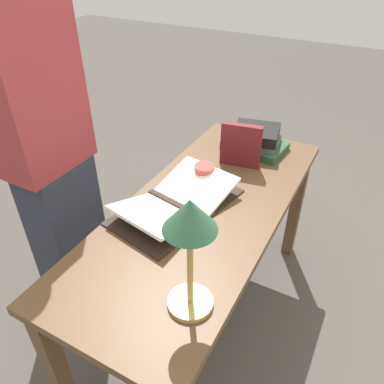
{
  "coord_description": "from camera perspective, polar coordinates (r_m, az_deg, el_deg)",
  "views": [
    {
      "loc": [
        1.09,
        0.53,
        1.66
      ],
      "look_at": [
        0.04,
        -0.04,
        0.8
      ],
      "focal_mm": 35.0,
      "sensor_mm": 36.0,
      "label": 1
    }
  ],
  "objects": [
    {
      "name": "ground_plane",
      "position": [
        2.05,
        1.51,
        -18.32
      ],
      "size": [
        12.0,
        12.0,
        0.0
      ],
      "primitive_type": "plane",
      "color": "#47423D"
    },
    {
      "name": "reading_desk",
      "position": [
        1.6,
        1.86,
        -5.13
      ],
      "size": [
        1.46,
        0.6,
        0.72
      ],
      "color": "brown",
      "rests_on": "ground_plane"
    },
    {
      "name": "open_book",
      "position": [
        1.51,
        -2.37,
        -1.6
      ],
      "size": [
        0.58,
        0.4,
        0.08
      ],
      "rotation": [
        0.0,
        0.0,
        -0.19
      ],
      "color": "black",
      "rests_on": "reading_desk"
    },
    {
      "name": "book_stack_tall",
      "position": [
        1.93,
        9.65,
        7.88
      ],
      "size": [
        0.24,
        0.32,
        0.12
      ],
      "color": "#234C2D",
      "rests_on": "reading_desk"
    },
    {
      "name": "book_standing_upright",
      "position": [
        1.76,
        7.34,
        7.07
      ],
      "size": [
        0.07,
        0.19,
        0.21
      ],
      "rotation": [
        0.0,
        0.0,
        0.17
      ],
      "color": "maroon",
      "rests_on": "reading_desk"
    },
    {
      "name": "reading_lamp",
      "position": [
        0.97,
        -0.31,
        -5.84
      ],
      "size": [
        0.15,
        0.15,
        0.39
      ],
      "color": "tan",
      "rests_on": "reading_desk"
    },
    {
      "name": "coffee_mug",
      "position": [
        1.65,
        1.94,
        2.74
      ],
      "size": [
        0.11,
        0.09,
        0.09
      ],
      "rotation": [
        0.0,
        0.0,
        2.67
      ],
      "color": "#B74238",
      "rests_on": "reading_desk"
    },
    {
      "name": "person_reader",
      "position": [
        1.69,
        -20.77,
        4.66
      ],
      "size": [
        0.36,
        0.21,
        1.72
      ],
      "rotation": [
        0.0,
        0.0,
        3.14
      ],
      "color": "#2D3342",
      "rests_on": "ground_plane"
    }
  ]
}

